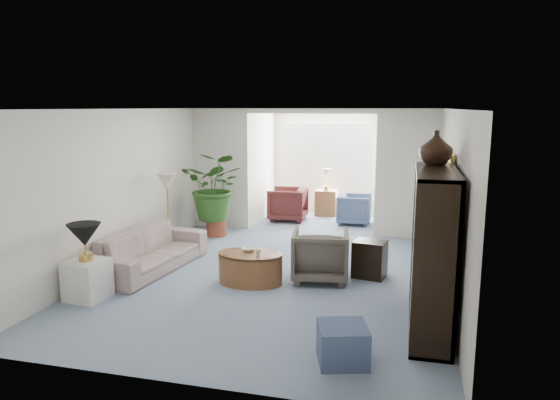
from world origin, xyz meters
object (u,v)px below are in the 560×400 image
(side_table_dark, at_px, (370,259))
(plant_pot, at_px, (216,228))
(coffee_bowl, at_px, (249,249))
(sunroom_chair_blue, at_px, (355,209))
(table_lamp, at_px, (84,235))
(entertainment_cabinet, at_px, (433,251))
(cabinet_urn, at_px, (436,148))
(sunroom_table, at_px, (326,203))
(wingback_chair, at_px, (320,255))
(end_table, at_px, (87,280))
(ottoman, at_px, (343,344))
(framed_picture, at_px, (451,172))
(coffee_table, at_px, (250,268))
(sofa, at_px, (150,250))
(coffee_cup, at_px, (258,253))
(sunroom_chair_maroon, at_px, (288,204))
(floor_lamp, at_px, (167,181))

(side_table_dark, bearing_deg, plant_pot, 150.28)
(coffee_bowl, distance_m, sunroom_chair_blue, 4.25)
(table_lamp, bearing_deg, entertainment_cabinet, 2.09)
(cabinet_urn, relative_size, sunroom_table, 0.67)
(wingback_chair, distance_m, entertainment_cabinet, 2.12)
(end_table, distance_m, coffee_bowl, 2.24)
(wingback_chair, height_order, ottoman, wingback_chair)
(framed_picture, xyz_separation_m, coffee_table, (-2.70, -0.10, -1.47))
(coffee_bowl, height_order, plant_pot, coffee_bowl)
(sofa, bearing_deg, sunroom_chair_blue, -28.41)
(sunroom_table, bearing_deg, framed_picture, -63.73)
(coffee_table, relative_size, coffee_bowl, 4.59)
(sofa, bearing_deg, entertainment_cabinet, -99.57)
(coffee_cup, height_order, cabinet_urn, cabinet_urn)
(sofa, height_order, cabinet_urn, cabinet_urn)
(framed_picture, distance_m, cabinet_urn, 0.71)
(end_table, bearing_deg, sunroom_chair_maroon, 74.66)
(wingback_chair, xyz_separation_m, sunroom_chair_maroon, (-1.40, 3.81, -0.00))
(table_lamp, height_order, coffee_cup, table_lamp)
(entertainment_cabinet, xyz_separation_m, sunroom_chair_blue, (-1.42, 5.18, -0.60))
(floor_lamp, xyz_separation_m, coffee_cup, (2.07, -1.38, -0.76))
(end_table, relative_size, sunroom_chair_maroon, 0.65)
(cabinet_urn, bearing_deg, sunroom_table, 111.76)
(coffee_bowl, relative_size, sunroom_chair_maroon, 0.25)
(sofa, xyz_separation_m, coffee_table, (1.71, -0.21, -0.09))
(sofa, distance_m, table_lamp, 1.48)
(end_table, bearing_deg, side_table_dark, 27.21)
(table_lamp, bearing_deg, coffee_table, 30.76)
(table_lamp, height_order, sunroom_chair_maroon, table_lamp)
(wingback_chair, bearing_deg, sunroom_chair_blue, -99.58)
(sunroom_table, bearing_deg, plant_pot, -126.27)
(plant_pot, bearing_deg, end_table, -96.49)
(sofa, relative_size, sunroom_chair_maroon, 2.63)
(coffee_cup, bearing_deg, sofa, 170.43)
(wingback_chair, relative_size, sunroom_chair_blue, 1.15)
(side_table_dark, bearing_deg, table_lamp, -152.79)
(cabinet_urn, relative_size, ottoman, 0.84)
(table_lamp, distance_m, coffee_bowl, 2.27)
(sunroom_chair_blue, bearing_deg, wingback_chair, 176.87)
(framed_picture, height_order, sunroom_table, framed_picture)
(side_table_dark, xyz_separation_m, ottoman, (-0.05, -2.72, -0.09))
(wingback_chair, bearing_deg, end_table, 20.01)
(side_table_dark, bearing_deg, sunroom_chair_blue, 99.77)
(coffee_cup, xyz_separation_m, sunroom_chair_maroon, (-0.59, 4.31, -0.12))
(wingback_chair, relative_size, ottoman, 1.72)
(table_lamp, relative_size, ottoman, 0.91)
(entertainment_cabinet, bearing_deg, sunroom_chair_blue, 105.30)
(side_table_dark, relative_size, plant_pot, 1.39)
(cabinet_urn, bearing_deg, coffee_table, 169.10)
(coffee_table, relative_size, plant_pot, 2.37)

